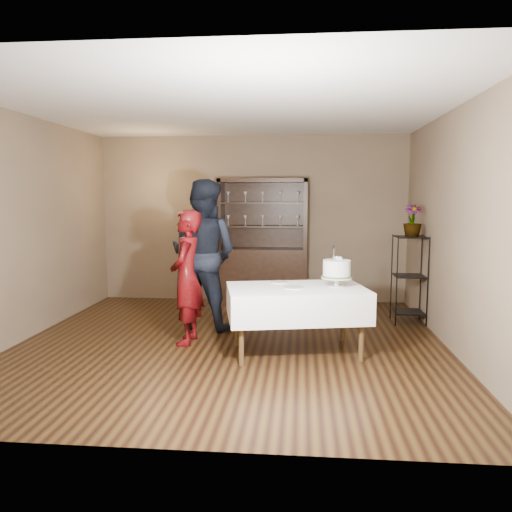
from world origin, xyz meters
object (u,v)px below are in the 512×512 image
object	(u,v)px
china_hutch	(263,263)
woman	(187,277)
potted_plant	(413,221)
plant_etagere	(409,276)
cake	(337,270)
cake_table	(296,303)
man	(203,254)

from	to	relation	value
china_hutch	woman	bearing A→B (deg)	-107.63
china_hutch	potted_plant	size ratio (longest dim) A/B	4.65
plant_etagere	cake	bearing A→B (deg)	-127.25
cake	potted_plant	bearing A→B (deg)	51.66
china_hutch	cake_table	xyz separation A→B (m)	(0.56, -2.54, -0.10)
potted_plant	china_hutch	bearing A→B (deg)	152.24
china_hutch	woman	world-z (taller)	china_hutch
cake	china_hutch	bearing A→B (deg)	112.07
plant_etagere	cake	world-z (taller)	same
plant_etagere	cake_table	bearing A→B (deg)	-135.43
cake_table	cake	xyz separation A→B (m)	(0.44, 0.07, 0.36)
plant_etagere	cake_table	world-z (taller)	plant_etagere
china_hutch	man	xyz separation A→B (m)	(-0.66, -1.53, 0.31)
woman	cake	distance (m)	1.74
china_hutch	potted_plant	distance (m)	2.47
potted_plant	man	bearing A→B (deg)	-171.03
plant_etagere	cake_table	distance (m)	2.13
plant_etagere	woman	xyz separation A→B (m)	(-2.80, -1.21, 0.13)
cake_table	man	distance (m)	1.64
woman	cake	size ratio (longest dim) A/B	3.41
china_hutch	cake	bearing A→B (deg)	-67.93
man	china_hutch	bearing A→B (deg)	-96.84
plant_etagere	potted_plant	size ratio (longest dim) A/B	2.79
woman	man	xyz separation A→B (m)	(0.06, 0.73, 0.18)
plant_etagere	potted_plant	bearing A→B (deg)	-81.77
man	cake_table	bearing A→B (deg)	157.03
cake_table	plant_etagere	bearing A→B (deg)	44.57
china_hutch	plant_etagere	bearing A→B (deg)	-26.83
cake_table	man	xyz separation A→B (m)	(-1.23, 1.01, 0.41)
cake_table	cake	world-z (taller)	cake
china_hutch	plant_etagere	distance (m)	2.33
plant_etagere	woman	bearing A→B (deg)	-156.63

